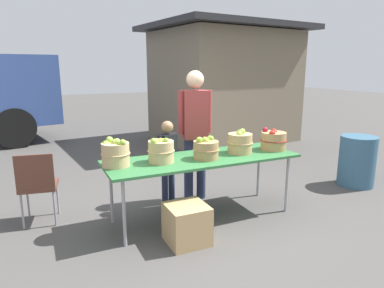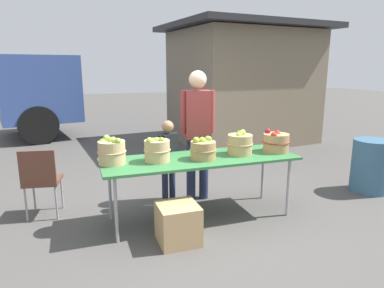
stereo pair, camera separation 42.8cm
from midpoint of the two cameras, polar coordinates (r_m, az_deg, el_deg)
name	(u,v)px [view 2 (the right image)]	position (r m, az deg, el deg)	size (l,w,h in m)	color
ground_plane	(200,217)	(4.30, 4.25, -12.01)	(40.00, 40.00, 0.00)	#474442
market_table	(200,161)	(4.05, 4.42, -2.86)	(2.30, 0.76, 0.75)	#2D6B38
apple_basket_green_0	(112,151)	(3.80, -10.06, -1.26)	(0.31, 0.31, 0.31)	tan
apple_basket_green_1	(157,150)	(3.84, -2.69, -1.01)	(0.30, 0.30, 0.29)	tan
apple_basket_green_2	(203,149)	(3.96, 4.96, -0.86)	(0.31, 0.31, 0.27)	#A87F51
apple_basket_green_3	(240,144)	(4.23, 10.86, 0.02)	(0.32, 0.32, 0.30)	tan
apple_basket_red_0	(276,142)	(4.47, 16.43, 0.27)	(0.34, 0.34, 0.28)	#A87F51
vendor_adult	(198,125)	(4.58, 3.61, 3.06)	(0.45, 0.29, 1.75)	#262D4C
child_customer	(168,157)	(4.37, -1.17, -2.19)	(0.28, 0.22, 1.14)	#262D4C
food_kiosk	(242,84)	(8.55, 9.82, 9.84)	(3.82, 3.30, 2.74)	#726651
folding_chair	(41,177)	(4.39, -21.26, -5.20)	(0.46, 0.46, 0.86)	brown
trash_barrel	(371,166)	(5.73, 29.47, -3.20)	(0.53, 0.53, 0.77)	#335972
produce_crate	(178,223)	(3.65, 1.10, -13.11)	(0.41, 0.41, 0.41)	tan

